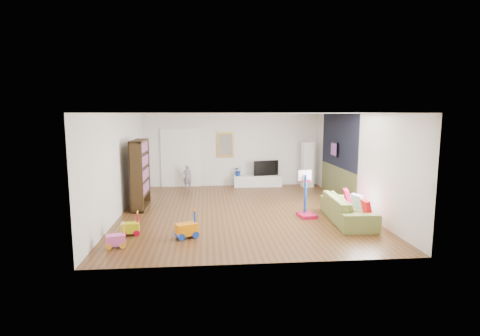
{
  "coord_description": "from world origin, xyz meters",
  "views": [
    {
      "loc": [
        -0.94,
        -10.13,
        2.68
      ],
      "look_at": [
        0.0,
        0.4,
        1.15
      ],
      "focal_mm": 28.0,
      "sensor_mm": 36.0,
      "label": 1
    }
  ],
  "objects": [
    {
      "name": "tv",
      "position": [
        1.22,
        3.52,
        0.69
      ],
      "size": [
        0.98,
        0.37,
        0.56
      ],
      "primitive_type": "imported",
      "rotation": [
        0.0,
        0.0,
        0.26
      ],
      "color": "black",
      "rests_on": "media_console"
    },
    {
      "name": "bookshelf",
      "position": [
        -2.84,
        0.6,
        0.98
      ],
      "size": [
        0.35,
        1.34,
        1.96
      ],
      "primitive_type": "cube",
      "rotation": [
        0.0,
        0.0,
        0.0
      ],
      "color": "#322211",
      "rests_on": "ground"
    },
    {
      "name": "navy_accent",
      "position": [
        3.23,
        1.4,
        1.85
      ],
      "size": [
        0.01,
        3.2,
        1.7
      ],
      "primitive_type": "cube",
      "color": "black",
      "rests_on": "wall_right"
    },
    {
      "name": "ceiling",
      "position": [
        0.0,
        0.0,
        2.7
      ],
      "size": [
        6.5,
        7.5,
        0.0
      ],
      "primitive_type": "cube",
      "color": "white",
      "rests_on": "ground"
    },
    {
      "name": "pillow_right",
      "position": [
        2.77,
        -0.68,
        0.5
      ],
      "size": [
        0.18,
        0.4,
        0.39
      ],
      "primitive_type": "cube",
      "rotation": [
        0.0,
        0.0,
        -0.19
      ],
      "color": "#BD0D41",
      "rests_on": "sofa"
    },
    {
      "name": "doorway",
      "position": [
        -1.9,
        3.71,
        1.05
      ],
      "size": [
        1.45,
        0.06,
        2.1
      ],
      "primitive_type": "cube",
      "color": "white",
      "rests_on": "ground"
    },
    {
      "name": "ride_on_orange",
      "position": [
        -1.4,
        -2.19,
        0.3
      ],
      "size": [
        0.52,
        0.43,
        0.6
      ],
      "primitive_type": "cube",
      "rotation": [
        0.0,
        0.0,
        0.4
      ],
      "color": "orange",
      "rests_on": "ground"
    },
    {
      "name": "basketball_hoop",
      "position": [
        1.66,
        -0.8,
        0.61
      ],
      "size": [
        0.5,
        0.57,
        1.23
      ],
      "primitive_type": "cube",
      "rotation": [
        0.0,
        0.0,
        0.16
      ],
      "color": "#C80F3B",
      "rests_on": "ground"
    },
    {
      "name": "painting_back",
      "position": [
        -0.25,
        3.71,
        1.55
      ],
      "size": [
        0.62,
        0.06,
        0.92
      ],
      "primitive_type": "cube",
      "color": "gold",
      "rests_on": "wall_back"
    },
    {
      "name": "floor",
      "position": [
        0.0,
        0.0,
        0.0
      ],
      "size": [
        6.5,
        7.5,
        0.0
      ],
      "primitive_type": "cube",
      "color": "brown",
      "rests_on": "ground"
    },
    {
      "name": "pillow_center",
      "position": [
        2.8,
        -1.31,
        0.5
      ],
      "size": [
        0.19,
        0.4,
        0.38
      ],
      "primitive_type": "cube",
      "rotation": [
        0.0,
        0.0,
        0.25
      ],
      "color": "white",
      "rests_on": "sofa"
    },
    {
      "name": "wall_back",
      "position": [
        0.0,
        3.75,
        1.35
      ],
      "size": [
        6.5,
        0.0,
        2.7
      ],
      "primitive_type": "cube",
      "color": "silver",
      "rests_on": "ground"
    },
    {
      "name": "child",
      "position": [
        -1.66,
        3.38,
        0.42
      ],
      "size": [
        0.31,
        0.21,
        0.84
      ],
      "primitive_type": "imported",
      "rotation": [
        0.0,
        0.0,
        3.13
      ],
      "color": "gray",
      "rests_on": "ground"
    },
    {
      "name": "wall_left",
      "position": [
        -3.25,
        0.0,
        1.35
      ],
      "size": [
        0.0,
        7.5,
        2.7
      ],
      "primitive_type": "cube",
      "color": "silver",
      "rests_on": "ground"
    },
    {
      "name": "tall_cabinet",
      "position": [
        2.76,
        3.26,
        0.83
      ],
      "size": [
        0.4,
        0.4,
        1.67
      ],
      "primitive_type": "cube",
      "rotation": [
        0.0,
        0.0,
        0.03
      ],
      "color": "white",
      "rests_on": "ground"
    },
    {
      "name": "media_console",
      "position": [
        0.93,
        3.48,
        0.21
      ],
      "size": [
        1.77,
        0.44,
        0.41
      ],
      "primitive_type": "cube",
      "rotation": [
        0.0,
        0.0,
        -0.0
      ],
      "color": "white",
      "rests_on": "ground"
    },
    {
      "name": "wall_right",
      "position": [
        3.25,
        0.0,
        1.35
      ],
      "size": [
        0.0,
        7.5,
        2.7
      ],
      "primitive_type": "cube",
      "color": "silver",
      "rests_on": "ground"
    },
    {
      "name": "olive_wainscot",
      "position": [
        3.23,
        1.4,
        0.5
      ],
      "size": [
        0.01,
        3.2,
        1.0
      ],
      "primitive_type": "cube",
      "color": "brown",
      "rests_on": "wall_right"
    },
    {
      "name": "wall_front",
      "position": [
        0.0,
        -3.75,
        1.35
      ],
      "size": [
        6.5,
        0.0,
        2.7
      ],
      "primitive_type": "cube",
      "color": "silver",
      "rests_on": "ground"
    },
    {
      "name": "artwork_right",
      "position": [
        3.17,
        1.6,
        1.55
      ],
      "size": [
        0.04,
        0.56,
        0.46
      ],
      "primitive_type": "cube",
      "color": "#7F3F8C",
      "rests_on": "wall_right"
    },
    {
      "name": "sofa",
      "position": [
        2.56,
        -1.28,
        0.32
      ],
      "size": [
        0.98,
        2.23,
        0.64
      ],
      "primitive_type": "imported",
      "rotation": [
        0.0,
        0.0,
        1.51
      ],
      "color": "olive",
      "rests_on": "ground"
    },
    {
      "name": "pillow_left",
      "position": [
        2.78,
        -1.87,
        0.5
      ],
      "size": [
        0.1,
        0.35,
        0.35
      ],
      "primitive_type": "cube",
      "rotation": [
        0.0,
        0.0,
        -0.01
      ],
      "color": "red",
      "rests_on": "sofa"
    },
    {
      "name": "ride_on_yellow",
      "position": [
        -2.66,
        -1.89,
        0.26
      ],
      "size": [
        0.42,
        0.29,
        0.52
      ],
      "primitive_type": "cube",
      "rotation": [
        0.0,
        0.0,
        0.11
      ],
      "color": "#CDD614",
      "rests_on": "ground"
    },
    {
      "name": "ride_on_pink",
      "position": [
        -2.8,
        -2.67,
        0.25
      ],
      "size": [
        0.41,
        0.3,
        0.5
      ],
      "primitive_type": "cube",
      "rotation": [
        0.0,
        0.0,
        0.21
      ],
      "color": "#F561C1",
      "rests_on": "ground"
    },
    {
      "name": "vase_plant",
      "position": [
        0.21,
        3.49,
        0.6
      ],
      "size": [
        0.4,
        0.36,
        0.38
      ],
      "primitive_type": "imported",
      "rotation": [
        0.0,
        0.0,
        0.22
      ],
      "color": "navy",
      "rests_on": "media_console"
    }
  ]
}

